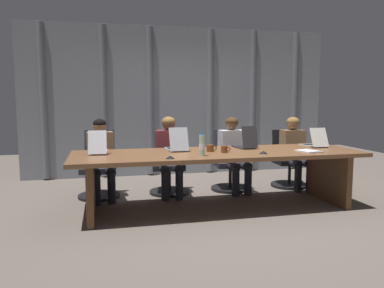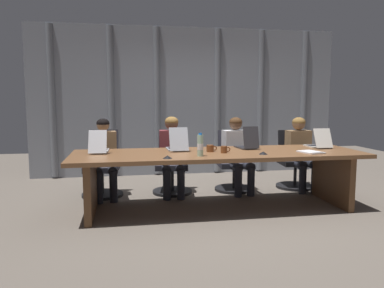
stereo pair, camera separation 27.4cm
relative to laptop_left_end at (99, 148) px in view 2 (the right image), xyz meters
name	(u,v)px [view 2 (the right image)]	position (x,y,z in m)	size (l,w,h in m)	color
ground_plane	(218,208)	(1.51, -0.26, -0.80)	(11.50, 11.50, 0.00)	#6B6056
conference_table	(218,163)	(1.51, -0.26, -0.20)	(3.71, 1.13, 0.74)	brown
curtain_backdrop	(188,102)	(1.51, 2.16, 0.57)	(5.75, 0.17, 2.74)	gray
laptop_left_end	(99,148)	(0.00, 0.00, 0.00)	(0.24, 0.49, 0.29)	#BCBCC1
laptop_left_mid	(177,146)	(1.01, 0.01, 0.00)	(0.25, 0.45, 0.31)	#A8ADB7
laptop_center	(247,144)	(1.98, 0.00, 0.00)	(0.26, 0.40, 0.31)	#2D2D33
laptop_right_mid	(318,144)	(3.00, -0.04, 0.00)	(0.25, 0.43, 0.28)	beige
office_chair_left_end	(103,171)	(-0.01, 0.73, -0.44)	(0.60, 0.60, 0.96)	#2D2D38
office_chair_left_mid	(172,170)	(1.03, 0.73, -0.46)	(0.60, 0.61, 0.91)	#2D2D38
office_chair_center	(233,168)	(2.00, 0.73, -0.45)	(0.60, 0.60, 0.93)	#2D2D38
office_chair_right_mid	(294,166)	(3.02, 0.73, -0.46)	(0.60, 0.60, 0.91)	black
person_left_end	(104,154)	(0.03, 0.57, -0.16)	(0.41, 0.57, 1.14)	olive
person_left_mid	(172,151)	(1.01, 0.57, -0.14)	(0.39, 0.56, 1.16)	brown
person_center	(237,150)	(2.01, 0.57, -0.15)	(0.43, 0.57, 1.14)	silver
person_right_mid	(301,148)	(3.04, 0.57, -0.15)	(0.38, 0.55, 1.14)	olive
water_bottle_primary	(200,146)	(1.21, -0.56, 0.07)	(0.07, 0.07, 0.28)	#ADD1B2
coffee_mug_near	(210,148)	(1.41, -0.21, -0.01)	(0.14, 0.09, 0.09)	brown
coffee_mug_far	(224,149)	(1.56, -0.35, -0.01)	(0.13, 0.08, 0.09)	brown
conference_mic_left_side	(263,153)	(2.00, -0.55, -0.04)	(0.11, 0.11, 0.04)	black
conference_mic_middle	(167,157)	(0.80, -0.67, -0.04)	(0.11, 0.11, 0.04)	black
spiral_notepad	(311,152)	(2.65, -0.52, -0.05)	(0.29, 0.35, 0.03)	silver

